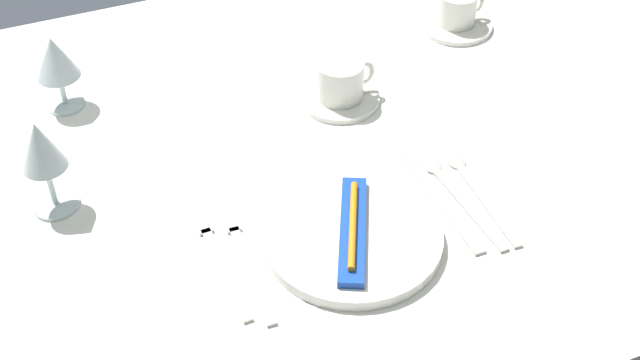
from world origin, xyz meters
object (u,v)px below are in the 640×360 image
object	(u,v)px
fork_inner	(220,260)
spoon_dessert	(474,187)
fork_outer	(247,261)
spoon_soup	(454,191)
coffee_cup_left	(341,80)
coffee_cup_right	(458,8)
toothbrush_package	(353,229)
dinner_knife	(444,203)
wine_glass_left	(55,60)
dinner_plate	(352,237)
wine_glass_centre	(41,151)

from	to	relation	value
fork_inner	spoon_dessert	xyz separation A→B (m)	(0.41, -0.00, 0.00)
fork_outer	spoon_soup	size ratio (longest dim) A/B	0.99
spoon_soup	spoon_dessert	distance (m)	0.03
coffee_cup_left	coffee_cup_right	bearing A→B (deg)	23.80
toothbrush_package	spoon_soup	size ratio (longest dim) A/B	0.91
spoon_soup	spoon_dessert	world-z (taller)	same
fork_inner	spoon_soup	size ratio (longest dim) A/B	0.97
fork_outer	dinner_knife	xyz separation A→B (m)	(0.31, -0.00, 0.00)
fork_inner	fork_outer	bearing A→B (deg)	-23.57
spoon_dessert	spoon_soup	bearing A→B (deg)	174.56
fork_inner	wine_glass_left	distance (m)	0.48
spoon_soup	wine_glass_left	bearing A→B (deg)	138.34
dinner_plate	dinner_knife	world-z (taller)	dinner_plate
toothbrush_package	coffee_cup_right	world-z (taller)	coffee_cup_right
toothbrush_package	coffee_cup_left	xyz separation A→B (m)	(0.12, 0.32, 0.02)
coffee_cup_left	spoon_dessert	bearing A→B (deg)	-70.74
coffee_cup_left	wine_glass_left	world-z (taller)	wine_glass_left
spoon_soup	spoon_dessert	xyz separation A→B (m)	(0.03, -0.00, -0.00)
dinner_plate	spoon_dessert	xyz separation A→B (m)	(0.22, 0.03, -0.01)
spoon_soup	coffee_cup_left	xyz separation A→B (m)	(-0.06, 0.28, 0.04)
wine_glass_centre	fork_outer	bearing A→B (deg)	-44.10
toothbrush_package	fork_outer	xyz separation A→B (m)	(-0.15, 0.02, -0.02)
dinner_plate	coffee_cup_right	distance (m)	0.62
fork_outer	wine_glass_centre	xyz separation A→B (m)	(-0.23, 0.22, 0.10)
fork_inner	coffee_cup_left	bearing A→B (deg)	42.45
dinner_knife	dinner_plate	bearing A→B (deg)	-173.27
toothbrush_package	spoon_dessert	distance (m)	0.22
fork_outer	fork_inner	distance (m)	0.04
dinner_plate	spoon_dessert	world-z (taller)	dinner_plate
dinner_plate	fork_inner	world-z (taller)	dinner_plate
fork_outer	toothbrush_package	bearing A→B (deg)	-7.86
dinner_knife	wine_glass_centre	bearing A→B (deg)	157.63
toothbrush_package	coffee_cup_left	distance (m)	0.34
fork_outer	wine_glass_centre	world-z (taller)	wine_glass_centre
spoon_soup	wine_glass_centre	xyz separation A→B (m)	(-0.56, 0.20, 0.10)
dinner_plate	coffee_cup_left	distance (m)	0.34
fork_outer	spoon_dessert	size ratio (longest dim) A/B	1.01
fork_outer	coffee_cup_left	bearing A→B (deg)	47.34
fork_outer	wine_glass_centre	bearing A→B (deg)	135.90
wine_glass_centre	dinner_knife	bearing A→B (deg)	-22.37
dinner_knife	fork_outer	bearing A→B (deg)	179.57
toothbrush_package	fork_outer	size ratio (longest dim) A/B	0.92
dinner_plate	coffee_cup_right	world-z (taller)	coffee_cup_right
dinner_knife	spoon_dessert	distance (m)	0.06
spoon_dessert	wine_glass_left	bearing A→B (deg)	140.01
toothbrush_package	spoon_soup	distance (m)	0.19
fork_outer	spoon_dessert	xyz separation A→B (m)	(0.37, 0.01, 0.00)
dinner_plate	toothbrush_package	bearing A→B (deg)	180.00
dinner_plate	wine_glass_centre	distance (m)	0.46
spoon_dessert	wine_glass_left	size ratio (longest dim) A/B	1.63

